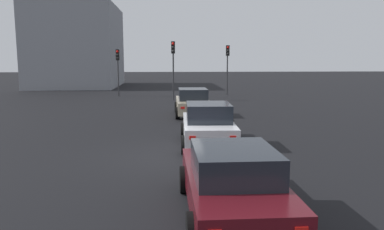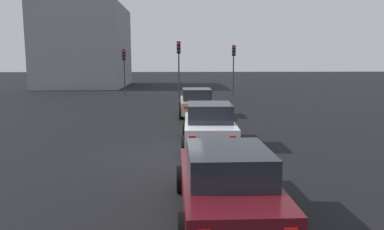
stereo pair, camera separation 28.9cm
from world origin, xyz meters
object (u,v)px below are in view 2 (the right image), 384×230
(car_beige_left_lead, at_px, (197,103))
(traffic_light_near_left, at_px, (179,58))
(traffic_light_near_right, at_px, (234,60))
(car_white_left_second, at_px, (209,125))
(traffic_light_far_left, at_px, (124,63))
(car_maroon_left_third, at_px, (227,182))

(car_beige_left_lead, bearing_deg, traffic_light_near_left, 7.09)
(car_beige_left_lead, distance_m, traffic_light_near_right, 12.67)
(traffic_light_near_left, height_order, traffic_light_near_right, traffic_light_near_left)
(car_white_left_second, relative_size, traffic_light_far_left, 1.06)
(car_beige_left_lead, distance_m, traffic_light_far_left, 12.69)
(traffic_light_near_left, xyz_separation_m, traffic_light_near_right, (4.02, -4.78, -0.10))
(traffic_light_near_right, height_order, traffic_light_far_left, traffic_light_near_right)
(car_beige_left_lead, relative_size, car_white_left_second, 1.01)
(car_maroon_left_third, distance_m, traffic_light_near_left, 21.64)
(traffic_light_near_right, bearing_deg, car_beige_left_lead, -23.60)
(car_white_left_second, height_order, traffic_light_near_right, traffic_light_near_right)
(car_beige_left_lead, bearing_deg, traffic_light_near_right, -17.74)
(car_white_left_second, height_order, traffic_light_far_left, traffic_light_far_left)
(car_beige_left_lead, height_order, car_white_left_second, car_white_left_second)
(car_beige_left_lead, height_order, traffic_light_near_right, traffic_light_near_right)
(car_maroon_left_third, relative_size, traffic_light_near_right, 1.03)
(traffic_light_far_left, bearing_deg, car_maroon_left_third, 10.48)
(car_beige_left_lead, bearing_deg, car_white_left_second, -179.33)
(car_white_left_second, distance_m, traffic_light_near_left, 15.49)
(car_maroon_left_third, height_order, traffic_light_far_left, traffic_light_far_left)
(traffic_light_near_left, bearing_deg, car_maroon_left_third, 5.52)
(car_maroon_left_third, relative_size, traffic_light_far_left, 1.12)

